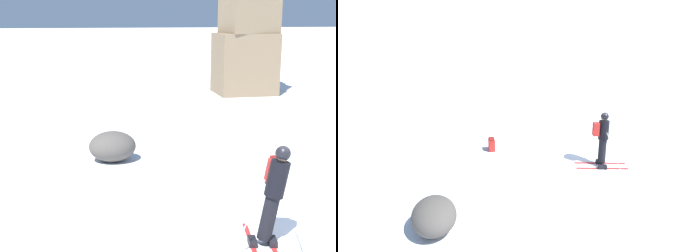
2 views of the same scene
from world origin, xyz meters
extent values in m
plane|color=white|center=(0.00, 0.00, 0.00)|extent=(300.00, 300.00, 0.00)
cube|color=red|center=(-1.36, 0.03, 0.01)|extent=(0.40, 1.73, 0.01)
cube|color=red|center=(-1.00, -0.03, 0.01)|extent=(0.40, 1.73, 0.01)
cube|color=black|center=(-1.36, 0.03, 0.07)|extent=(0.19, 0.30, 0.12)
cube|color=black|center=(-1.00, -0.03, 0.07)|extent=(0.19, 0.30, 0.12)
cylinder|color=black|center=(-1.10, -0.02, 0.53)|extent=(0.43, 0.32, 0.85)
cylinder|color=black|center=(-0.98, -0.04, 1.25)|extent=(0.49, 0.41, 0.69)
sphere|color=tan|center=(-0.91, -0.05, 1.69)|extent=(0.30, 0.27, 0.27)
sphere|color=black|center=(-0.91, -0.05, 1.71)|extent=(0.35, 0.32, 0.31)
cube|color=#AD231E|center=(-0.93, 0.22, 1.29)|extent=(0.37, 0.24, 0.48)
cylinder|color=#B7B7BC|center=(-1.55, -0.24, 0.63)|extent=(0.72, 0.42, 1.27)
cylinder|color=#B7B7BC|center=(-0.72, -0.39, 0.59)|extent=(0.15, 0.56, 1.20)
cube|color=#AD231E|center=(0.54, 3.56, 0.22)|extent=(0.30, 0.23, 0.44)
cube|color=maroon|center=(0.54, 3.56, 0.47)|extent=(0.27, 0.20, 0.06)
ellipsoid|color=#4C4742|center=(-3.53, 5.46, 0.43)|extent=(1.32, 1.12, 0.86)
camera|label=1|loc=(-4.16, -7.26, 4.01)|focal=50.00mm
camera|label=2|loc=(-10.29, 4.71, 5.69)|focal=35.00mm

